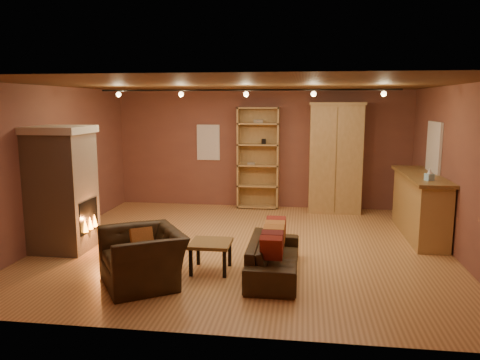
# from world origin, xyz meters

# --- Properties ---
(floor) EXTENTS (7.00, 7.00, 0.00)m
(floor) POSITION_xyz_m (0.00, 0.00, 0.00)
(floor) COLOR #AD733D
(floor) RESTS_ON ground
(ceiling) EXTENTS (7.00, 7.00, 0.00)m
(ceiling) POSITION_xyz_m (0.00, 0.00, 2.80)
(ceiling) COLOR #55371B
(ceiling) RESTS_ON back_wall
(back_wall) EXTENTS (7.00, 0.02, 2.80)m
(back_wall) POSITION_xyz_m (0.00, 3.25, 1.40)
(back_wall) COLOR brown
(back_wall) RESTS_ON floor
(left_wall) EXTENTS (0.02, 6.50, 2.80)m
(left_wall) POSITION_xyz_m (-3.50, 0.00, 1.40)
(left_wall) COLOR brown
(left_wall) RESTS_ON floor
(right_wall) EXTENTS (0.02, 6.50, 2.80)m
(right_wall) POSITION_xyz_m (3.50, 0.00, 1.40)
(right_wall) COLOR brown
(right_wall) RESTS_ON floor
(fireplace) EXTENTS (1.01, 0.98, 2.12)m
(fireplace) POSITION_xyz_m (-3.04, -0.60, 1.06)
(fireplace) COLOR tan
(fireplace) RESTS_ON floor
(back_window) EXTENTS (0.56, 0.04, 0.86)m
(back_window) POSITION_xyz_m (-1.30, 3.23, 1.55)
(back_window) COLOR white
(back_window) RESTS_ON back_wall
(bookcase) EXTENTS (0.98, 0.38, 2.40)m
(bookcase) POSITION_xyz_m (-0.06, 3.12, 1.22)
(bookcase) COLOR tan
(bookcase) RESTS_ON floor
(armoire) EXTENTS (1.23, 0.70, 2.51)m
(armoire) POSITION_xyz_m (1.73, 2.93, 1.26)
(armoire) COLOR tan
(armoire) RESTS_ON floor
(bar_counter) EXTENTS (0.66, 2.48, 1.18)m
(bar_counter) POSITION_xyz_m (3.20, 1.09, 0.60)
(bar_counter) COLOR tan
(bar_counter) RESTS_ON floor
(tissue_box) EXTENTS (0.15, 0.15, 0.22)m
(tissue_box) POSITION_xyz_m (3.15, 0.35, 1.27)
(tissue_box) COLOR #95CFEE
(tissue_box) RESTS_ON bar_counter
(right_window) EXTENTS (0.05, 0.90, 1.00)m
(right_window) POSITION_xyz_m (3.47, 1.40, 1.65)
(right_window) COLOR white
(right_window) RESTS_ON right_wall
(loveseat) EXTENTS (0.53, 1.81, 0.76)m
(loveseat) POSITION_xyz_m (0.60, -1.33, 0.37)
(loveseat) COLOR black
(loveseat) RESTS_ON floor
(armchair) EXTENTS (1.27, 1.39, 1.02)m
(armchair) POSITION_xyz_m (-1.18, -1.93, 0.51)
(armchair) COLOR black
(armchair) RESTS_ON floor
(coffee_table) EXTENTS (0.60, 0.60, 0.45)m
(coffee_table) POSITION_xyz_m (-0.34, -1.31, 0.39)
(coffee_table) COLOR olive
(coffee_table) RESTS_ON floor
(track_rail) EXTENTS (5.20, 0.09, 0.13)m
(track_rail) POSITION_xyz_m (0.00, 0.20, 2.69)
(track_rail) COLOR black
(track_rail) RESTS_ON ceiling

